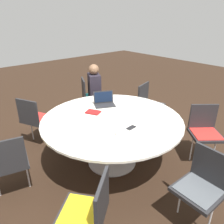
{
  "coord_description": "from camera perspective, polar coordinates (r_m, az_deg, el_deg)",
  "views": [
    {
      "loc": [
        -2.11,
        1.85,
        2.13
      ],
      "look_at": [
        0.0,
        0.0,
        0.85
      ],
      "focal_mm": 35.0,
      "sensor_mm": 36.0,
      "label": 1
    }
  ],
  "objects": [
    {
      "name": "ground_plane",
      "position": [
        3.52,
        0.0,
        -12.73
      ],
      "size": [
        16.0,
        16.0,
        0.0
      ],
      "primitive_type": "plane",
      "color": "black"
    },
    {
      "name": "conference_table",
      "position": [
        3.17,
        0.0,
        -3.32
      ],
      "size": [
        2.01,
        2.01,
        0.75
      ],
      "color": "#B7B7BC",
      "rests_on": "ground_plane"
    },
    {
      "name": "chair_0",
      "position": [
        4.76,
        -5.84,
        4.63
      ],
      "size": [
        0.58,
        0.57,
        0.87
      ],
      "rotation": [
        0.0,
        0.0,
        8.95
      ],
      "color": "#262628",
      "rests_on": "ground_plane"
    },
    {
      "name": "chair_1",
      "position": [
        3.92,
        -19.6,
        -1.18
      ],
      "size": [
        0.57,
        0.56,
        0.87
      ],
      "rotation": [
        0.0,
        0.0,
        9.85
      ],
      "color": "#262628",
      "rests_on": "ground_plane"
    },
    {
      "name": "chair_2",
      "position": [
        2.93,
        -25.5,
        -11.41
      ],
      "size": [
        0.52,
        0.53,
        0.87
      ],
      "rotation": [
        0.0,
        0.0,
        10.73
      ],
      "color": "#262628",
      "rests_on": "ground_plane"
    },
    {
      "name": "chair_3",
      "position": [
        2.14,
        -6.15,
        -24.09
      ],
      "size": [
        0.6,
        0.6,
        0.87
      ],
      "rotation": [
        0.0,
        0.0,
        11.65
      ],
      "color": "#262628",
      "rests_on": "ground_plane"
    },
    {
      "name": "chair_4",
      "position": [
        2.55,
        22.56,
        -16.77
      ],
      "size": [
        0.46,
        0.44,
        0.87
      ],
      "rotation": [
        0.0,
        0.0,
        12.52
      ],
      "color": "#262628",
      "rests_on": "ground_plane"
    },
    {
      "name": "chair_5",
      "position": [
        3.61,
        23.07,
        -4.02
      ],
      "size": [
        0.6,
        0.61,
        0.87
      ],
      "rotation": [
        0.0,
        0.0,
        13.44
      ],
      "color": "#262628",
      "rests_on": "ground_plane"
    },
    {
      "name": "chair_6",
      "position": [
        4.39,
        9.56,
        2.68
      ],
      "size": [
        0.52,
        0.53,
        0.87
      ],
      "rotation": [
        0.0,
        0.0,
        14.4
      ],
      "color": "#262628",
      "rests_on": "ground_plane"
    },
    {
      "name": "person_0",
      "position": [
        4.48,
        -4.42,
        6.02
      ],
      "size": [
        0.42,
        0.36,
        1.22
      ],
      "rotation": [
        0.0,
        0.0,
        8.95
      ],
      "color": "#231E28",
      "rests_on": "ground_plane"
    },
    {
      "name": "laptop",
      "position": [
        3.58,
        -2.07,
        2.75
      ],
      "size": [
        0.35,
        0.39,
        0.21
      ],
      "rotation": [
        0.0,
        0.0,
        4.24
      ],
      "color": "#232326",
      "rests_on": "conference_table"
    },
    {
      "name": "spiral_notebook",
      "position": [
        3.31,
        -4.95,
        -0.03
      ],
      "size": [
        0.26,
        0.23,
        0.02
      ],
      "color": "maroon",
      "rests_on": "conference_table"
    },
    {
      "name": "coffee_cup",
      "position": [
        2.68,
        2.01,
        -5.39
      ],
      "size": [
        0.09,
        0.09,
        0.08
      ],
      "color": "white",
      "rests_on": "conference_table"
    },
    {
      "name": "cell_phone",
      "position": [
        2.88,
        5.04,
        -4.07
      ],
      "size": [
        0.08,
        0.15,
        0.01
      ],
      "color": "black",
      "rests_on": "conference_table"
    }
  ]
}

